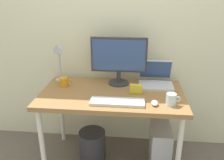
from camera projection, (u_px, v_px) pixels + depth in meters
name	position (u px, v px, depth m)	size (l,w,h in m)	color
ground_plane	(112.00, 159.00, 2.42)	(6.00, 6.00, 0.00)	#665B51
back_wall	(116.00, 22.00, 2.33)	(4.40, 0.04, 2.60)	beige
desk	(112.00, 99.00, 2.18)	(1.28, 0.70, 0.74)	olive
monitor	(119.00, 58.00, 2.25)	(0.53, 0.20, 0.45)	#333338
laptop	(156.00, 79.00, 2.31)	(0.32, 0.29, 0.22)	silver
desk_lamp	(58.00, 53.00, 2.30)	(0.11, 0.16, 0.42)	#B2B2B7
keyboard	(117.00, 102.00, 1.95)	(0.44, 0.14, 0.02)	silver
mouse	(155.00, 103.00, 1.92)	(0.06, 0.09, 0.03)	silver
coffee_mug	(64.00, 82.00, 2.28)	(0.12, 0.08, 0.09)	orange
glass_cup	(171.00, 99.00, 1.91)	(0.12, 0.08, 0.10)	silver
photo_frame	(136.00, 89.00, 2.11)	(0.11, 0.02, 0.09)	yellow
computer_tower	(160.00, 146.00, 2.29)	(0.18, 0.36, 0.42)	#B2B2B7
wastebasket	(92.00, 145.00, 2.40)	(0.26, 0.26, 0.30)	#333338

